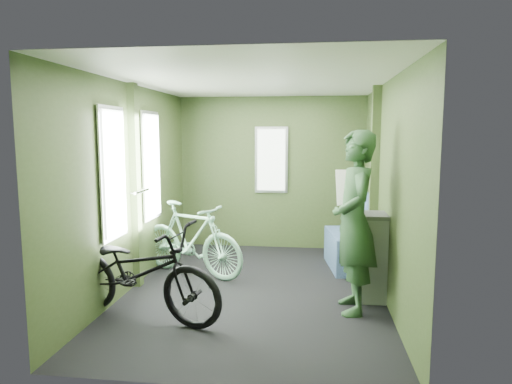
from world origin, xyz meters
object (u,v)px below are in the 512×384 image
bicycle_mint (192,275)px  bench_seat (352,246)px  passenger (354,222)px  waste_box (372,256)px  bicycle_black (140,319)px

bicycle_mint → bench_seat: (2.00, 0.57, 0.29)m
bicycle_mint → passenger: size_ratio=0.86×
waste_box → bench_seat: 1.15m
passenger → bicycle_mint: bearing=-121.8°
bicycle_mint → bench_seat: bench_seat is taller
passenger → bicycle_black: bearing=-83.0°
bench_seat → bicycle_mint: bearing=-171.8°
passenger → waste_box: 0.60m
bicycle_black → passenger: 2.26m
bicycle_mint → bicycle_black: bearing=-161.0°
bicycle_black → waste_box: size_ratio=1.93×
bicycle_black → bicycle_mint: 1.39m
bicycle_mint → passenger: bearing=-91.2°
bicycle_black → bench_seat: (2.13, 1.95, 0.29)m
passenger → bench_seat: 1.61m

